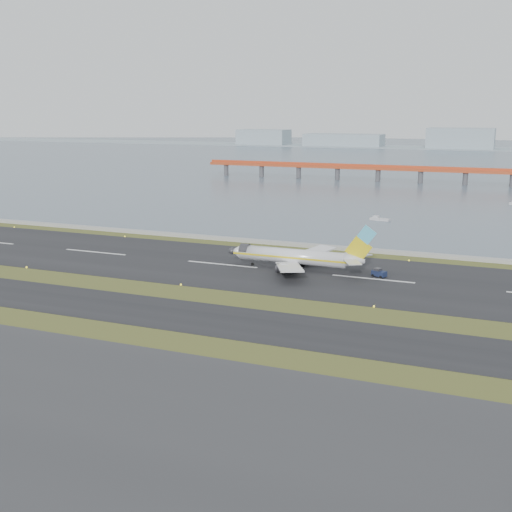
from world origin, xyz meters
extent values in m
plane|color=#3A4B1A|center=(0.00, 0.00, 0.00)|extent=(1000.00, 1000.00, 0.00)
cube|color=black|center=(0.00, -12.00, 0.05)|extent=(1000.00, 18.00, 0.10)
cube|color=black|center=(0.00, 30.00, 0.05)|extent=(1000.00, 45.00, 0.10)
cube|color=#989893|center=(0.00, 60.00, 0.50)|extent=(1000.00, 2.50, 1.00)
cube|color=#475A66|center=(0.00, 460.00, 0.00)|extent=(1400.00, 800.00, 1.30)
cube|color=#B5411F|center=(20.00, 250.00, 7.50)|extent=(260.00, 5.00, 1.60)
cube|color=#B5411F|center=(20.00, 250.00, 9.00)|extent=(260.00, 0.40, 1.40)
cylinder|color=#4C4C51|center=(-76.00, 250.00, 3.00)|extent=(2.80, 2.80, 7.00)
cylinder|color=#4C4C51|center=(20.00, 250.00, 3.00)|extent=(2.80, 2.80, 7.00)
cube|color=#91A2AB|center=(0.00, 620.00, 0.00)|extent=(1400.00, 80.00, 1.00)
cube|color=#91A2AB|center=(-220.00, 620.00, 9.00)|extent=(60.00, 35.00, 18.00)
cube|color=#91A2AB|center=(-120.00, 620.00, 7.00)|extent=(90.00, 35.00, 14.00)
cube|color=#91A2AB|center=(10.00, 620.00, 11.00)|extent=(70.00, 35.00, 22.00)
cylinder|color=silver|center=(18.80, 31.86, 3.50)|extent=(28.00, 3.80, 3.80)
cone|color=silver|center=(3.20, 31.86, 3.50)|extent=(3.20, 3.80, 3.80)
cone|color=silver|center=(35.00, 31.86, 3.80)|extent=(5.00, 3.80, 3.80)
cube|color=yellow|center=(18.80, 29.94, 3.50)|extent=(31.00, 0.06, 0.45)
cube|color=yellow|center=(18.80, 33.78, 3.50)|extent=(31.00, 0.06, 0.45)
cube|color=silver|center=(21.00, 23.36, 2.80)|extent=(11.31, 15.89, 1.66)
cube|color=silver|center=(21.00, 40.36, 2.80)|extent=(11.31, 15.89, 1.66)
cylinder|color=#323236|center=(19.30, 25.86, 1.60)|extent=(4.20, 2.10, 2.10)
cylinder|color=#323236|center=(19.30, 37.86, 1.60)|extent=(4.20, 2.10, 2.10)
cube|color=yellow|center=(35.80, 31.86, 6.70)|extent=(6.80, 0.35, 6.85)
cube|color=#50BCE3|center=(37.70, 31.86, 10.40)|extent=(4.85, 0.37, 4.90)
cube|color=silver|center=(35.30, 28.06, 4.30)|extent=(5.64, 6.80, 0.22)
cube|color=silver|center=(35.30, 35.66, 4.30)|extent=(5.64, 6.80, 0.22)
cylinder|color=black|center=(7.80, 31.86, 0.45)|extent=(0.80, 0.28, 0.80)
cylinder|color=black|center=(20.30, 29.06, 0.55)|extent=(1.00, 0.38, 1.00)
cylinder|color=black|center=(20.30, 34.66, 0.55)|extent=(1.00, 0.38, 1.00)
cube|color=#161F3D|center=(40.95, 32.51, 0.96)|extent=(3.90, 3.14, 1.28)
cube|color=#323236|center=(40.56, 32.69, 1.82)|extent=(2.01, 2.07, 0.75)
cylinder|color=black|center=(39.53, 32.21, 0.37)|extent=(0.81, 0.59, 0.75)
cylinder|color=black|center=(40.22, 33.77, 0.37)|extent=(0.81, 0.59, 0.75)
cylinder|color=black|center=(41.68, 31.26, 0.37)|extent=(0.81, 0.59, 0.75)
cylinder|color=black|center=(42.37, 32.82, 0.37)|extent=(0.81, 0.59, 0.75)
cube|color=#B9B9BD|center=(24.52, 115.21, 0.42)|extent=(7.62, 3.58, 0.94)
cube|color=#B9B9BD|center=(22.97, 115.49, 1.26)|extent=(2.36, 2.02, 0.94)
camera|label=1|loc=(70.03, -118.62, 39.38)|focal=45.00mm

